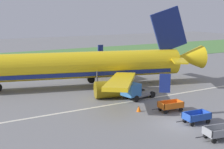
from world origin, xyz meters
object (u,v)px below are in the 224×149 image
Objects in this scene: baggage_cart_second_in_row at (196,117)px; baggage_cart_third_in_row at (170,106)px; service_truck_beside_carts at (134,91)px; traffic_cone_near_plane at (139,109)px; airplane at (84,66)px; baggage_cart_nearest at (219,132)px.

baggage_cart_second_in_row is 1.00× the size of baggage_cart_third_in_row.
baggage_cart_third_in_row is 0.78× the size of service_truck_beside_carts.
airplane is at bearing 90.92° from traffic_cone_near_plane.
baggage_cart_third_in_row reaches higher than traffic_cone_near_plane.
service_truck_beside_carts is at bearing 93.35° from baggage_cart_second_in_row.
baggage_cart_second_in_row is at bearing -86.65° from service_truck_beside_carts.
traffic_cone_near_plane is at bearing 115.27° from baggage_cart_second_in_row.
baggage_cart_nearest is at bearing -85.75° from airplane.
baggage_cart_nearest is 9.64m from traffic_cone_near_plane.
traffic_cone_near_plane is (0.21, -13.28, -2.73)m from airplane.
baggage_cart_nearest and baggage_cart_second_in_row have the same top height.
baggage_cart_nearest is 1.00× the size of baggage_cart_third_in_row.
baggage_cart_second_in_row is 0.78× the size of service_truck_beside_carts.
baggage_cart_third_in_row is (0.30, 4.10, 0.00)m from baggage_cart_second_in_row.
baggage_cart_nearest reaches higher than traffic_cone_near_plane.
baggage_cart_nearest is 0.78× the size of service_truck_beside_carts.
service_truck_beside_carts is (-0.87, 5.69, 0.50)m from baggage_cart_third_in_row.
baggage_cart_nearest is 13.63m from service_truck_beside_carts.
baggage_cart_third_in_row is at bearing 85.81° from baggage_cart_second_in_row.
baggage_cart_third_in_row is (1.51, 7.92, 0.00)m from baggage_cart_nearest.
baggage_cart_third_in_row is at bearing 79.24° from baggage_cart_nearest.
airplane is 19.34m from baggage_cart_second_in_row.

